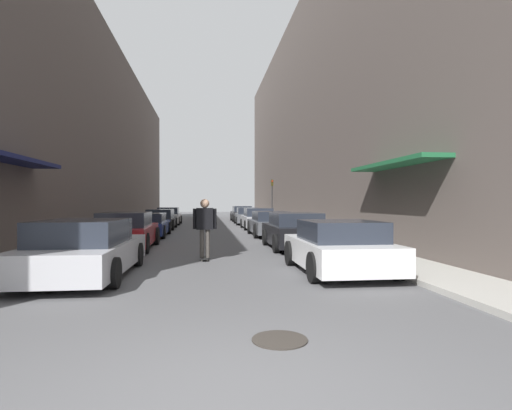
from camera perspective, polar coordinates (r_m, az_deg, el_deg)
The scene contains 19 objects.
ground at distance 22.24m, azimuth -6.56°, elevation -4.09°, with size 103.37×103.37×0.00m, color #515154.
curb_strip_left at distance 27.35m, azimuth -17.26°, elevation -3.14°, with size 1.80×46.99×0.12m.
curb_strip_right at distance 27.43m, azimuth 3.89°, elevation -3.12°, with size 1.80×46.99×0.12m.
building_row_left at distance 28.28m, azimuth -23.15°, elevation 9.12°, with size 4.90×46.99×12.09m.
building_row_right at distance 28.69m, azimuth 9.72°, elevation 12.14°, with size 4.90×46.99×15.17m.
parked_car_left_0 at distance 10.04m, azimuth -23.23°, elevation -5.88°, with size 2.08×4.64×1.33m.
parked_car_left_1 at distance 15.44m, azimuth -18.01°, elevation -3.59°, with size 1.97×4.83×1.36m.
parked_car_left_2 at distance 20.88m, azimuth -15.24°, elevation -2.78°, with size 2.04×4.71×1.19m.
parked_car_left_3 at distance 26.60m, azimuth -13.46°, elevation -2.03°, with size 1.90×4.36×1.28m.
parked_car_left_4 at distance 32.03m, azimuth -12.36°, elevation -1.58°, with size 1.86×4.71×1.34m.
parked_car_right_0 at distance 10.04m, azimuth 11.71°, elevation -5.94°, with size 2.08×3.93×1.28m.
parked_car_right_1 at distance 14.97m, azimuth 5.54°, elevation -3.76°, with size 2.01×4.00×1.34m.
parked_car_right_2 at distance 20.62m, azimuth 2.00°, elevation -2.69°, with size 1.99×4.58×1.27m.
parked_car_right_3 at distance 25.95m, azimuth 0.26°, elevation -2.02°, with size 2.02×4.24×1.36m.
parked_car_right_4 at distance 31.59m, azimuth -1.27°, elevation -1.62°, with size 1.92×4.12×1.32m.
parked_car_right_5 at distance 36.92m, azimuth -2.05°, elevation -1.28°, with size 1.94×4.48×1.39m.
skateboarder at distance 12.00m, azimuth -7.33°, elevation -2.48°, with size 0.70×0.78×1.83m.
manhole_cover at distance 5.25m, azimuth 3.40°, elevation -18.65°, with size 0.70×0.70×0.02m.
traffic_light at distance 28.76m, azimuth 2.32°, elevation 1.20°, with size 0.16×0.22×3.25m.
Camera 1 is at (-0.24, -3.38, 1.72)m, focal length 28.00 mm.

